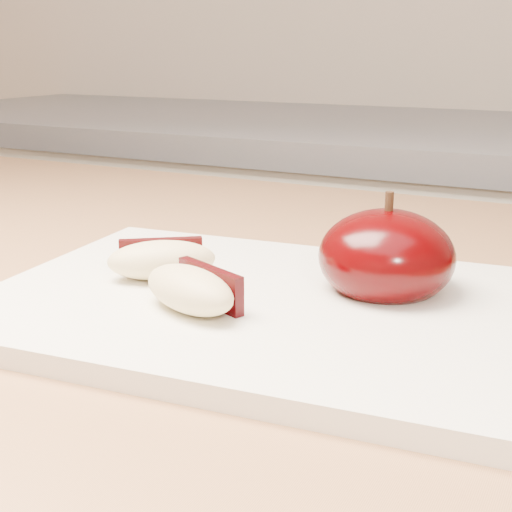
% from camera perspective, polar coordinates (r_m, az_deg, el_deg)
% --- Properties ---
extents(back_cabinet, '(2.40, 0.62, 0.94)m').
position_cam_1_polar(back_cabinet, '(1.30, 19.32, -11.45)').
color(back_cabinet, silver).
rests_on(back_cabinet, ground).
extents(cutting_board, '(0.35, 0.27, 0.01)m').
position_cam_1_polar(cutting_board, '(0.44, 0.00, -3.95)').
color(cutting_board, silver).
rests_on(cutting_board, island_counter).
extents(apple_half, '(0.11, 0.11, 0.07)m').
position_cam_1_polar(apple_half, '(0.45, 10.38, -0.06)').
color(apple_half, '#2E0001').
rests_on(apple_half, cutting_board).
extents(apple_wedge_a, '(0.08, 0.07, 0.03)m').
position_cam_1_polar(apple_wedge_a, '(0.47, -7.56, -0.28)').
color(apple_wedge_a, beige).
rests_on(apple_wedge_a, cutting_board).
extents(apple_wedge_b, '(0.08, 0.06, 0.03)m').
position_cam_1_polar(apple_wedge_b, '(0.41, -5.14, -2.64)').
color(apple_wedge_b, beige).
rests_on(apple_wedge_b, cutting_board).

